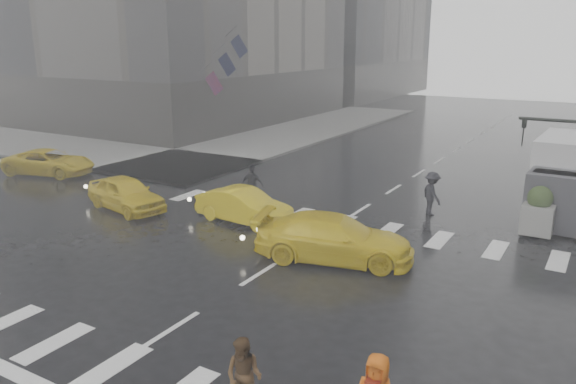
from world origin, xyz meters
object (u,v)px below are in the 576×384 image
Objects in this scene: taxi_front at (126,194)px; box_truck at (565,175)px; pedestrian_brown at (244,376)px; taxi_mid at (244,206)px.

taxi_front is 18.43m from box_truck.
pedestrian_brown is 0.26× the size of box_truck.
pedestrian_brown is 14.99m from taxi_front.
taxi_mid is at bearing 115.68° from pedestrian_brown.
pedestrian_brown is 0.39× the size of taxi_mid.
box_truck reaches higher than pedestrian_brown.
box_truck is (16.25, 8.65, 1.00)m from taxi_front.
taxi_mid is (-6.87, 9.83, -0.12)m from pedestrian_brown.
taxi_mid is at bearing -64.64° from taxi_front.
pedestrian_brown reaches higher than taxi_mid.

